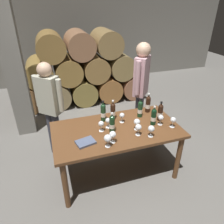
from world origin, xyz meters
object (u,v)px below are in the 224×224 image
object	(u,v)px
wine_bottle_0	(160,112)
wine_bottle_2	(148,104)
wine_bottle_5	(140,109)
wine_glass_6	(113,135)
taster_seated_left	(50,103)
wine_glass_3	(122,116)
dining_table	(117,134)
wine_glass_0	(108,139)
wine_glass_9	(173,120)
tasting_notebook	(86,142)
wine_glass_7	(161,118)
wine_glass_2	(151,129)
wine_bottle_4	(103,112)
wine_glass_5	(137,122)
wine_glass_1	(101,124)
wine_bottle_1	(154,116)
wine_bottle_6	(112,124)
wine_glass_8	(138,128)
wine_glass_4	(108,121)
sommelier_presenting	(141,84)
wine_bottle_3	(113,111)

from	to	relation	value
wine_bottle_0	wine_bottle_2	xyz separation A→B (m)	(-0.05, 0.28, 0.01)
wine_bottle_5	wine_glass_6	distance (m)	0.75
taster_seated_left	wine_glass_3	bearing A→B (deg)	-32.20
dining_table	wine_glass_0	xyz separation A→B (m)	(-0.22, -0.33, 0.21)
wine_glass_9	tasting_notebook	bearing A→B (deg)	179.51
dining_table	wine_glass_7	size ratio (longest dim) A/B	11.45
wine_glass_2	wine_glass_9	world-z (taller)	wine_glass_2
wine_glass_2	wine_glass_3	world-z (taller)	wine_glass_2
wine_bottle_4	wine_glass_5	distance (m)	0.51
wine_glass_6	wine_glass_1	bearing A→B (deg)	103.08
wine_bottle_0	wine_glass_1	world-z (taller)	wine_bottle_0
wine_bottle_1	wine_glass_5	size ratio (longest dim) A/B	1.76
wine_bottle_5	wine_glass_3	world-z (taller)	wine_bottle_5
wine_bottle_1	wine_bottle_6	distance (m)	0.59
wine_glass_9	wine_glass_8	bearing A→B (deg)	-176.94
wine_glass_6	wine_glass_8	bearing A→B (deg)	7.57
wine_glass_4	sommelier_presenting	distance (m)	1.06
wine_glass_0	wine_glass_6	distance (m)	0.10
wine_bottle_2	wine_glass_1	distance (m)	0.87
wine_glass_2	wine_glass_4	distance (m)	0.58
wine_glass_9	wine_bottle_0	bearing A→B (deg)	108.08
wine_bottle_0	wine_bottle_2	size ratio (longest dim) A/B	0.95
wine_bottle_1	wine_glass_9	xyz separation A→B (m)	(0.22, -0.14, -0.02)
wine_glass_4	wine_glass_6	bearing A→B (deg)	-97.58
wine_bottle_0	wine_bottle_1	world-z (taller)	wine_bottle_0
tasting_notebook	sommelier_presenting	xyz separation A→B (m)	(1.15, 0.93, 0.27)
wine_glass_4	tasting_notebook	xyz separation A→B (m)	(-0.36, -0.25, -0.09)
wine_glass_7	wine_glass_6	bearing A→B (deg)	-166.54
dining_table	wine_glass_2	xyz separation A→B (m)	(0.35, -0.30, 0.20)
wine_bottle_1	wine_glass_7	world-z (taller)	wine_bottle_1
wine_glass_9	wine_glass_1	bearing A→B (deg)	167.78
wine_glass_7	wine_bottle_2	bearing A→B (deg)	89.77
dining_table	wine_glass_8	bearing A→B (deg)	-46.45
wine_glass_0	wine_glass_4	distance (m)	0.41
wine_glass_0	wine_glass_2	size ratio (longest dim) A/B	1.04
wine_glass_5	wine_glass_8	distance (m)	0.13
dining_table	wine_bottle_3	bearing A→B (deg)	82.79
wine_bottle_2	wine_glass_1	world-z (taller)	wine_bottle_2
wine_bottle_3	wine_glass_7	xyz separation A→B (m)	(0.57, -0.35, -0.02)
wine_bottle_1	wine_bottle_4	size ratio (longest dim) A/B	0.90
wine_bottle_6	wine_glass_1	world-z (taller)	wine_bottle_6
dining_table	wine_glass_5	xyz separation A→B (m)	(0.25, -0.10, 0.20)
wine_glass_3	wine_glass_7	size ratio (longest dim) A/B	0.99
wine_glass_2	wine_glass_9	bearing A→B (deg)	15.50
wine_bottle_1	wine_glass_5	bearing A→B (deg)	-169.16
dining_table	wine_glass_4	distance (m)	0.23
wine_glass_4	wine_glass_0	bearing A→B (deg)	-107.57
wine_glass_4	wine_glass_5	xyz separation A→B (m)	(0.35, -0.16, 0.01)
dining_table	wine_bottle_4	bearing A→B (deg)	112.99
wine_bottle_5	sommelier_presenting	bearing A→B (deg)	64.74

